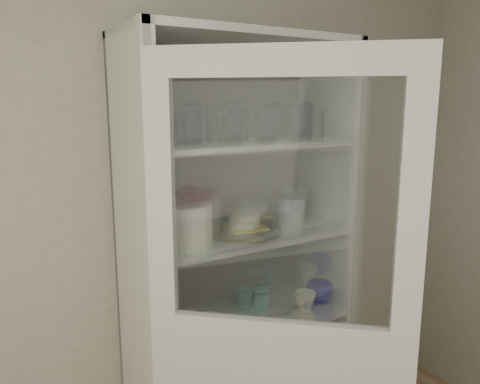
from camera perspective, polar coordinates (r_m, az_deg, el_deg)
wall_back at (r=2.17m, az=-7.61°, el=-3.15°), size 3.60×0.02×2.60m
pantry_cabinet at (r=2.24m, az=-0.85°, el=-12.37°), size 1.00×0.45×2.10m
cupboard_door at (r=1.76m, az=4.63°, el=-21.99°), size 0.70×0.63×2.00m
tumbler_0 at (r=1.72m, az=-8.44°, el=7.37°), size 0.07×0.07×0.12m
tumbler_1 at (r=1.86m, az=-0.82°, el=7.93°), size 0.08×0.08×0.13m
tumbler_2 at (r=1.77m, az=-5.81°, el=7.91°), size 0.08×0.08×0.15m
tumbler_3 at (r=1.95m, az=3.57°, el=7.99°), size 0.08×0.08×0.13m
tumbler_4 at (r=1.91m, az=2.98°, el=8.02°), size 0.09×0.09×0.14m
tumbler_5 at (r=2.05m, az=9.31°, el=7.98°), size 0.07×0.07×0.13m
tumbler_6 at (r=2.04m, az=7.77°, el=8.36°), size 0.09×0.09×0.15m
tumbler_7 at (r=1.83m, az=-8.77°, el=7.65°), size 0.07×0.07×0.13m
tumbler_8 at (r=1.83m, az=-8.16°, el=7.84°), size 0.09×0.09×0.14m
tumbler_9 at (r=1.97m, az=-0.02°, el=8.09°), size 0.09×0.09×0.13m
tumbler_10 at (r=1.94m, az=-3.24°, el=7.91°), size 0.08×0.08×0.13m
tumbler_11 at (r=2.15m, az=6.82°, el=8.46°), size 0.08×0.08×0.15m
goblet_0 at (r=1.99m, az=-5.81°, el=8.81°), size 0.08×0.08×0.19m
goblet_1 at (r=2.11m, az=-1.14°, el=9.02°), size 0.08×0.08×0.19m
goblet_2 at (r=2.24m, az=4.28°, el=9.00°), size 0.08×0.08×0.18m
goblet_3 at (r=2.29m, az=8.02°, el=9.01°), size 0.08×0.08×0.18m
plate_stack_front at (r=1.87m, az=-6.45°, el=-4.96°), size 0.20×0.20×0.11m
plate_stack_back at (r=2.00m, az=-10.40°, el=-4.38°), size 0.20×0.20×0.08m
cream_bowl at (r=1.84m, az=-6.50°, el=-2.37°), size 0.25×0.25×0.06m
terracotta_bowl at (r=1.83m, az=-6.54°, el=-0.65°), size 0.26×0.26×0.05m
glass_platter at (r=2.06m, az=0.51°, el=-4.71°), size 0.35×0.35×0.02m
yellow_trivet at (r=2.05m, az=0.51°, el=-4.31°), size 0.18×0.18×0.01m
white_ramekin at (r=2.05m, az=0.52°, el=-3.35°), size 0.16×0.16×0.06m
grey_bowl_stack at (r=2.24m, az=6.24°, el=-2.17°), size 0.13×0.13×0.12m
mug_blue at (r=2.37m, az=9.61°, el=-11.92°), size 0.16×0.16×0.10m
mug_teal at (r=2.28m, az=0.45°, el=-12.79°), size 0.13×0.13×0.09m
mug_white at (r=2.27m, az=7.90°, el=-13.08°), size 0.12×0.12×0.09m
teal_jar at (r=2.27m, az=2.65°, el=-12.84°), size 0.08×0.08×0.10m
measuring_cups at (r=2.09m, az=-1.07°, el=-15.89°), size 0.10×0.10×0.04m
white_canister at (r=2.07m, az=-10.79°, el=-14.87°), size 0.16×0.16×0.14m
tumbler_12 at (r=1.86m, az=-6.37°, el=8.17°), size 0.08×0.08×0.15m
tumbler_13 at (r=1.88m, az=-5.84°, el=8.12°), size 0.07×0.07×0.15m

